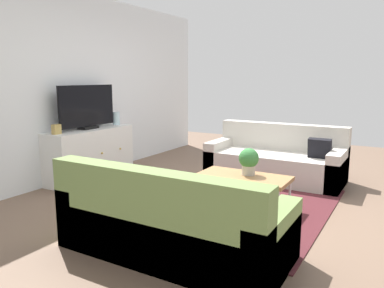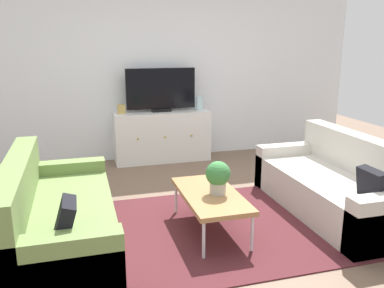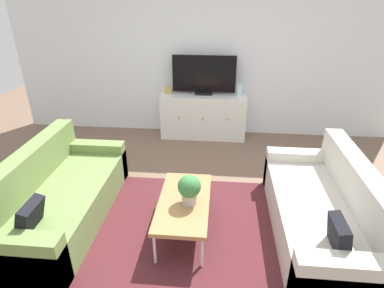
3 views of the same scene
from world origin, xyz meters
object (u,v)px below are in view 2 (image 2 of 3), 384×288
Objects in this scene: couch_left_side at (52,220)px; glass_vase at (199,103)px; mantel_clock at (121,109)px; couch_right_side at (339,187)px; tv_console at (162,136)px; flat_screen_tv at (161,90)px; coffee_table at (210,196)px; potted_plant at (218,176)px.

glass_vase reaches higher than couch_left_side.
couch_left_side is at bearing -110.38° from mantel_clock.
tv_console is at bearing 120.67° from couch_right_side.
couch_right_side is 1.36× the size of tv_console.
flat_screen_tv is at bearing 178.05° from glass_vase.
coffee_table is (-1.46, -0.07, 0.09)m from couch_right_side.
coffee_table is 0.73× the size of tv_console.
coffee_table is 2.57m from glass_vase.
couch_right_side reaches higher than tv_console.
mantel_clock is at bearing 103.54° from potted_plant.
couch_right_side reaches higher than coffee_table.
couch_right_side is at bearing -59.33° from tv_console.
flat_screen_tv is (0.00, 0.02, 0.69)m from tv_console.
glass_vase is 1.17m from mantel_clock.
coffee_table is 0.21m from potted_plant.
mantel_clock is (-0.59, 0.00, 0.44)m from tv_console.
mantel_clock is at bearing 102.44° from coffee_table.
glass_vase reaches higher than tv_console.
tv_console is 6.92× the size of glass_vase.
potted_plant is at bearing -31.42° from coffee_table.
potted_plant is 2.56m from glass_vase.
coffee_table is 3.33× the size of potted_plant.
glass_vase is at bearing 75.46° from coffee_table.
couch_right_side is at bearing -59.54° from flat_screen_tv.
mantel_clock is (-0.60, 2.48, 0.25)m from potted_plant.
flat_screen_tv is 0.62m from glass_vase.
couch_left_side is 2.88m from couch_right_side.
potted_plant is (0.06, -0.04, 0.20)m from coffee_table.
couch_right_side is at bearing -70.91° from glass_vase.
glass_vase is (-0.82, 2.37, 0.58)m from couch_right_side.
tv_console is at bearing 88.89° from coffee_table.
tv_console is 0.69m from flat_screen_tv.
tv_console is at bearing -0.00° from mantel_clock.
coffee_table is 7.98× the size of mantel_clock.
couch_left_side is 2.79m from tv_console.
couch_right_side is 1.86× the size of coffee_table.
glass_vase is (0.63, 2.44, 0.49)m from coffee_table.
tv_console is at bearing 58.26° from couch_left_side.
potted_plant is 2.55m from flat_screen_tv.
tv_console reaches higher than potted_plant.
tv_console is at bearing -180.00° from glass_vase.
couch_left_side is at bearing -130.88° from glass_vase.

